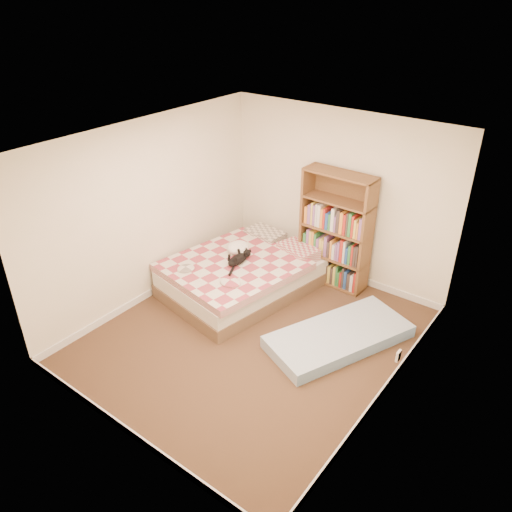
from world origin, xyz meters
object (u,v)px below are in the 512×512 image
Objects in this scene: bed at (244,274)px; bookshelf at (335,244)px; floor_mattress at (339,336)px; white_dog at (238,248)px; black_cat at (239,259)px.

bed is 1.40m from bookshelf.
floor_mattress is 1.96m from white_dog.
white_dog is (-1.08, -0.91, -0.02)m from bookshelf.
black_cat is (0.03, -0.13, 0.31)m from bed.
floor_mattress is 2.91× the size of black_cat.
bookshelf is 4.25× the size of white_dog.
floor_mattress is (0.79, -1.24, -0.53)m from bookshelf.
black_cat reaches higher than bed.
floor_mattress is 4.48× the size of white_dog.
bookshelf is at bearing 57.31° from bed.
bookshelf is at bearing 26.89° from white_dog.
bookshelf is at bearing 145.51° from floor_mattress.
white_dog is (-0.19, 0.21, 0.02)m from black_cat.
floor_mattress is at bearing 1.85° from bed.
bed is at bearing 102.32° from black_cat.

